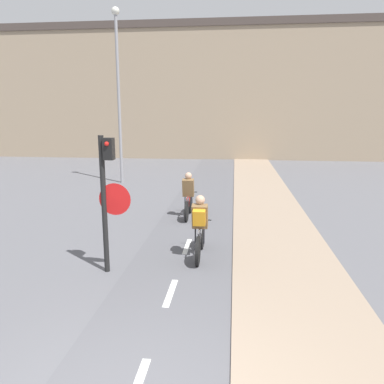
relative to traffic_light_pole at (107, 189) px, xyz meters
The scene contains 5 objects.
building_row_background 22.56m from the traffic_light_pole, 86.31° to the left, with size 60.00×5.20×9.59m.
traffic_light_pole is the anchor object (origin of this frame).
street_lamp_far 10.97m from the traffic_light_pole, 105.56° to the left, with size 0.36×0.36×7.95m.
cyclist_near 2.35m from the traffic_light_pole, 29.07° to the left, with size 0.46×1.73×1.50m.
cyclist_far 4.66m from the traffic_light_pole, 75.40° to the left, with size 0.46×1.69×1.49m.
Camera 1 is at (1.13, -3.40, 3.34)m, focal length 35.00 mm.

